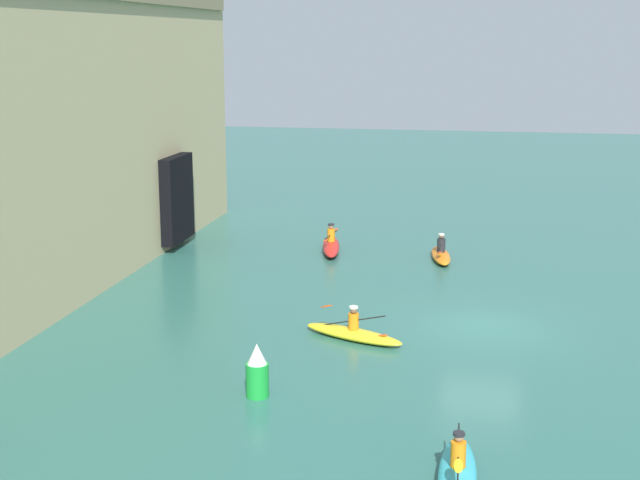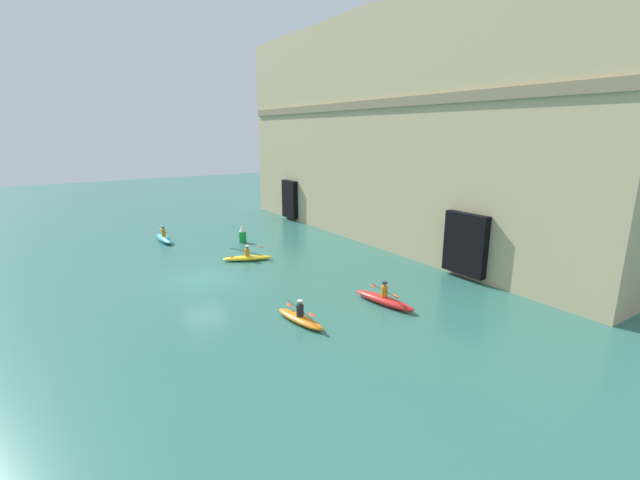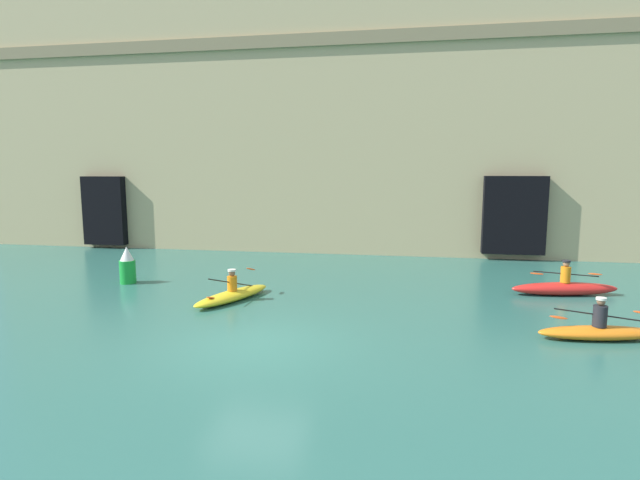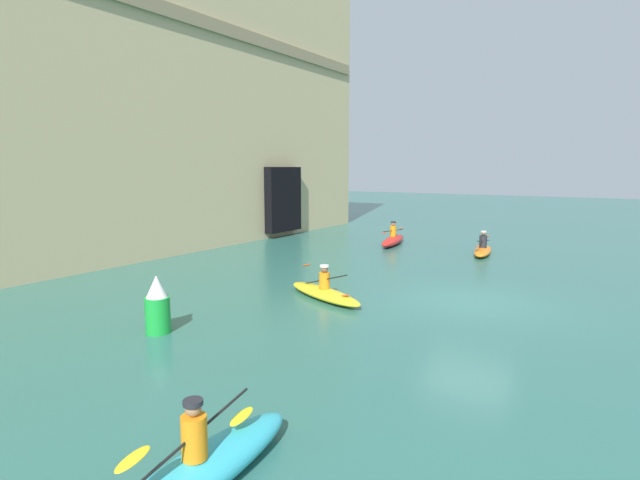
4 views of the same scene
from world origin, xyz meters
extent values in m
plane|color=#2D665B|center=(0.00, 0.00, 0.00)|extent=(120.00, 120.00, 0.00)
cube|color=tan|center=(-1.58, 16.23, 8.47)|extent=(35.94, 6.04, 16.95)
cube|color=black|center=(8.42, 13.06, 2.11)|extent=(2.80, 0.70, 3.61)
ellipsoid|color=orange|center=(8.36, 1.81, 0.17)|extent=(3.08, 1.18, 0.33)
cylinder|color=#232328|center=(8.36, 1.81, 0.60)|extent=(0.33, 0.33, 0.53)
sphere|color=brown|center=(8.36, 1.81, 0.96)|extent=(0.20, 0.20, 0.20)
cylinder|color=silver|center=(8.36, 1.81, 1.04)|extent=(0.25, 0.25, 0.06)
cylinder|color=black|center=(8.36, 1.81, 0.62)|extent=(2.17, 0.08, 0.27)
ellipsoid|color=#D84C19|center=(7.39, 1.79, 0.52)|extent=(0.45, 0.19, 0.10)
ellipsoid|color=#D84C19|center=(9.32, 1.83, 0.73)|extent=(0.45, 0.19, 0.10)
ellipsoid|color=#33B2C6|center=(-10.35, 0.35, 0.22)|extent=(3.44, 0.85, 0.44)
cylinder|color=orange|center=(-10.35, 0.35, 0.70)|extent=(0.31, 0.31, 0.53)
sphere|color=#9E704C|center=(-10.35, 0.35, 1.06)|extent=(0.19, 0.19, 0.19)
cylinder|color=#232328|center=(-10.35, 0.35, 1.14)|extent=(0.24, 0.24, 0.06)
cylinder|color=black|center=(-10.35, 0.35, 0.73)|extent=(1.98, 0.10, 0.40)
ellipsoid|color=yellow|center=(-11.22, 0.32, 0.89)|extent=(0.45, 0.20, 0.13)
ellipsoid|color=yellow|center=(-9.48, 0.38, 0.57)|extent=(0.45, 0.20, 0.13)
ellipsoid|color=yellow|center=(-1.96, 3.77, 0.16)|extent=(1.99, 3.32, 0.32)
cylinder|color=orange|center=(-1.96, 3.77, 0.56)|extent=(0.32, 0.32, 0.48)
sphere|color=brown|center=(-1.96, 3.77, 0.91)|extent=(0.21, 0.21, 0.21)
cylinder|color=silver|center=(-1.96, 3.77, 1.00)|extent=(0.27, 0.27, 0.06)
cylinder|color=black|center=(-1.96, 3.77, 0.58)|extent=(0.82, 1.99, 0.68)
ellipsoid|color=#D84C19|center=(-1.61, 4.65, 0.87)|extent=(0.33, 0.47, 0.18)
ellipsoid|color=#D84C19|center=(-2.31, 2.89, 0.30)|extent=(0.33, 0.47, 0.18)
ellipsoid|color=red|center=(8.86, 6.41, 0.22)|extent=(3.65, 1.34, 0.43)
cylinder|color=orange|center=(8.86, 6.41, 0.70)|extent=(0.32, 0.32, 0.54)
sphere|color=#9E704C|center=(8.86, 6.41, 1.08)|extent=(0.21, 0.21, 0.21)
cylinder|color=#232328|center=(8.86, 6.41, 1.16)|extent=(0.26, 0.26, 0.06)
cylinder|color=black|center=(8.86, 6.41, 0.73)|extent=(2.04, 0.17, 0.12)
ellipsoid|color=#D84C19|center=(7.97, 6.47, 0.69)|extent=(0.45, 0.21, 0.07)
ellipsoid|color=#D84C19|center=(9.76, 6.35, 0.77)|extent=(0.45, 0.21, 0.07)
cylinder|color=green|center=(-6.66, 5.45, 0.43)|extent=(0.58, 0.58, 0.86)
cone|color=white|center=(-6.66, 5.45, 1.12)|extent=(0.49, 0.49, 0.52)
camera|label=1|loc=(-26.82, -0.06, 8.75)|focal=50.00mm
camera|label=2|loc=(23.89, -7.26, 8.44)|focal=24.00mm
camera|label=3|loc=(3.61, -11.23, 4.21)|focal=28.00mm
camera|label=4|loc=(-14.19, -3.85, 3.85)|focal=28.00mm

